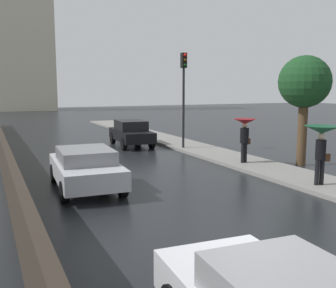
{
  "coord_description": "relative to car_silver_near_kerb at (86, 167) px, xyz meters",
  "views": [
    {
      "loc": [
        -4.81,
        -6.13,
        3.22
      ],
      "look_at": [
        0.16,
        4.55,
        1.52
      ],
      "focal_mm": 42.03,
      "sensor_mm": 36.0,
      "label": 1
    }
  ],
  "objects": [
    {
      "name": "car_black_mid_road",
      "position": [
        4.49,
        8.29,
        0.04
      ],
      "size": [
        1.98,
        4.09,
        1.42
      ],
      "rotation": [
        0.0,
        0.0,
        -0.07
      ],
      "color": "black",
      "rests_on": "ground"
    },
    {
      "name": "distant_tower",
      "position": [
        2.65,
        48.19,
        13.9
      ],
      "size": [
        8.89,
        8.0,
        29.22
      ],
      "color": "beige",
      "rests_on": "ground"
    },
    {
      "name": "ground",
      "position": [
        2.02,
        -6.07,
        -0.71
      ],
      "size": [
        120.0,
        120.0,
        0.0
      ],
      "primitive_type": "plane",
      "color": "black"
    },
    {
      "name": "pedestrian_with_umbrella_far",
      "position": [
        6.76,
        -3.13,
        0.97
      ],
      "size": [
        1.09,
        1.09,
        1.89
      ],
      "rotation": [
        0.0,
        0.0,
        -0.18
      ],
      "color": "black",
      "rests_on": "sidewalk_strip"
    },
    {
      "name": "pedestrian_with_umbrella_near",
      "position": [
        6.83,
        1.0,
        0.85
      ],
      "size": [
        0.94,
        0.94,
        1.82
      ],
      "rotation": [
        0.0,
        0.0,
        0.29
      ],
      "color": "black",
      "rests_on": "sidewalk_strip"
    },
    {
      "name": "fence_far",
      "position": [
        -2.28,
        -6.07,
        0.01
      ],
      "size": [
        0.2,
        60.0,
        1.43
      ],
      "primitive_type": "cube",
      "color": "#2D261E",
      "rests_on": "ground"
    },
    {
      "name": "traffic_light",
      "position": [
        6.42,
        5.7,
        2.73
      ],
      "size": [
        0.26,
        0.39,
        4.81
      ],
      "color": "black",
      "rests_on": "sidewalk_strip"
    },
    {
      "name": "car_silver_near_kerb",
      "position": [
        0.0,
        0.0,
        0.0
      ],
      "size": [
        2.07,
        4.09,
        1.31
      ],
      "rotation": [
        0.0,
        0.0,
        3.09
      ],
      "color": "#B2B5BA",
      "rests_on": "ground"
    },
    {
      "name": "street_tree_near",
      "position": [
        9.05,
        0.09,
        2.67
      ],
      "size": [
        2.12,
        2.12,
        4.52
      ],
      "color": "#4C3823",
      "rests_on": "ground"
    }
  ]
}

